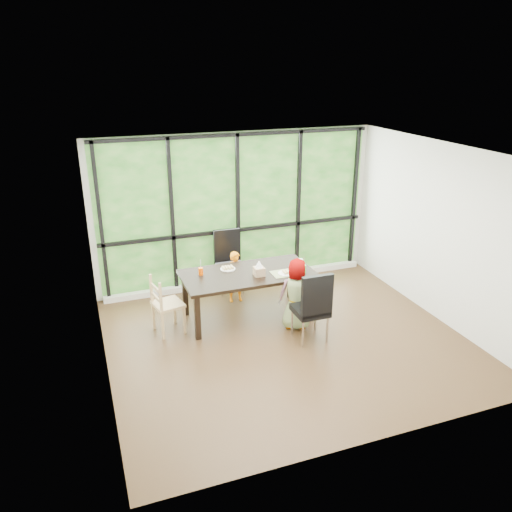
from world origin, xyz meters
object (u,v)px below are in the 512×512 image
at_px(white_mug, 300,262).
at_px(dining_table, 248,295).
at_px(child_older, 298,294).
at_px(plate_near, 286,273).
at_px(chair_end_beech, 168,304).
at_px(green_cup, 303,269).
at_px(chair_interior_leather, 310,305).
at_px(plate_far, 228,269).
at_px(tissue_box, 259,271).
at_px(chair_window_leather, 230,262).
at_px(child_toddler, 236,277).
at_px(orange_cup, 201,271).

bearing_deg(white_mug, dining_table, -177.56).
xyz_separation_m(child_older, plate_near, (-0.06, 0.33, 0.21)).
height_order(chair_end_beech, green_cup, chair_end_beech).
bearing_deg(chair_interior_leather, plate_far, -53.82).
relative_size(chair_interior_leather, chair_end_beech, 1.20).
height_order(chair_interior_leather, white_mug, chair_interior_leather).
xyz_separation_m(plate_far, tissue_box, (0.37, -0.39, 0.06)).
relative_size(chair_window_leather, tissue_box, 7.02).
distance_m(chair_window_leather, plate_near, 1.36).
bearing_deg(green_cup, chair_interior_leather, -106.09).
xyz_separation_m(child_older, tissue_box, (-0.46, 0.41, 0.27)).
bearing_deg(dining_table, white_mug, 2.44).
height_order(dining_table, chair_interior_leather, chair_interior_leather).
bearing_deg(plate_far, green_cup, -26.41).
xyz_separation_m(child_toddler, plate_far, (-0.25, -0.37, 0.32)).
height_order(child_toddler, green_cup, green_cup).
bearing_deg(chair_window_leather, plate_near, -64.32).
bearing_deg(plate_far, chair_interior_leather, -54.20).
height_order(child_toddler, child_older, child_older).
bearing_deg(chair_interior_leather, white_mug, -105.85).
bearing_deg(plate_far, tissue_box, -45.96).
bearing_deg(chair_window_leather, chair_interior_leather, -70.09).
height_order(chair_interior_leather, chair_end_beech, chair_interior_leather).
bearing_deg(chair_end_beech, tissue_box, -106.86).
distance_m(chair_window_leather, white_mug, 1.33).
bearing_deg(chair_interior_leather, dining_table, -56.94).
bearing_deg(tissue_box, child_toddler, 99.68).
xyz_separation_m(chair_interior_leather, tissue_box, (-0.48, 0.80, 0.28)).
bearing_deg(child_older, orange_cup, -8.91).
relative_size(chair_window_leather, white_mug, 12.24).
relative_size(chair_end_beech, orange_cup, 8.08).
relative_size(child_older, white_mug, 12.47).
distance_m(chair_end_beech, plate_near, 1.83).
distance_m(chair_interior_leather, child_toddler, 1.68).
height_order(child_toddler, orange_cup, child_toddler).
bearing_deg(orange_cup, chair_window_leather, 49.20).
xyz_separation_m(chair_interior_leather, plate_near, (-0.08, 0.72, 0.22)).
height_order(child_toddler, plate_far, child_toddler).
xyz_separation_m(chair_window_leather, orange_cup, (-0.71, -0.82, 0.27)).
distance_m(orange_cup, green_cup, 1.57).
height_order(orange_cup, green_cup, green_cup).
relative_size(plate_near, tissue_box, 1.58).
distance_m(chair_interior_leather, orange_cup, 1.74).
xyz_separation_m(child_older, orange_cup, (-1.29, 0.74, 0.26)).
xyz_separation_m(plate_far, white_mug, (1.15, -0.20, 0.04)).
relative_size(chair_end_beech, plate_near, 3.71).
xyz_separation_m(dining_table, chair_interior_leather, (0.61, -0.95, 0.17)).
distance_m(child_older, plate_far, 1.18).
height_order(chair_window_leather, plate_near, chair_window_leather).
distance_m(chair_window_leather, chair_end_beech, 1.65).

